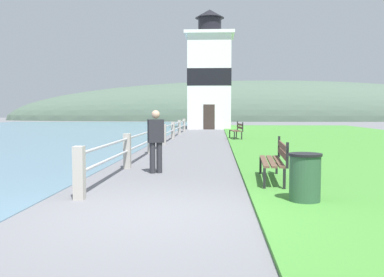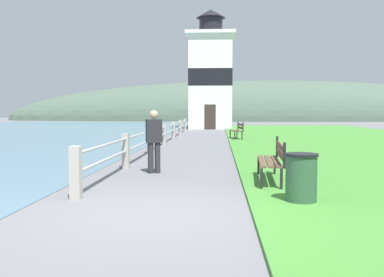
% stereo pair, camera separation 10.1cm
% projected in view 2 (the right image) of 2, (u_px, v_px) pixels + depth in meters
% --- Properties ---
extents(ground_plane, '(160.00, 160.00, 0.00)m').
position_uv_depth(ground_plane, '(148.00, 215.00, 6.29)').
color(ground_plane, slate).
extents(grass_verge, '(12.00, 43.61, 0.06)m').
position_uv_depth(grass_verge, '(356.00, 142.00, 20.29)').
color(grass_verge, '#428433').
rests_on(grass_verge, ground_plane).
extents(seawall_railing, '(0.18, 23.89, 0.93)m').
position_uv_depth(seawall_railing, '(164.00, 133.00, 19.15)').
color(seawall_railing, '#A8A399').
rests_on(seawall_railing, ground_plane).
extents(park_bench_near, '(0.60, 2.00, 0.94)m').
position_uv_depth(park_bench_near, '(273.00, 158.00, 8.95)').
color(park_bench_near, brown).
rests_on(park_bench_near, ground_plane).
extents(park_bench_midway, '(0.66, 1.69, 0.94)m').
position_uv_depth(park_bench_midway, '(238.00, 129.00, 22.30)').
color(park_bench_midway, brown).
rests_on(park_bench_midway, ground_plane).
extents(lighthouse, '(4.03, 4.03, 9.86)m').
position_uv_depth(lighthouse, '(211.00, 76.00, 35.68)').
color(lighthouse, white).
rests_on(lighthouse, ground_plane).
extents(person_strolling, '(0.42, 0.32, 1.54)m').
position_uv_depth(person_strolling, '(154.00, 139.00, 10.41)').
color(person_strolling, '#28282D').
rests_on(person_strolling, ground_plane).
extents(trash_bin, '(0.54, 0.54, 0.84)m').
position_uv_depth(trash_bin, '(301.00, 179.00, 6.94)').
color(trash_bin, '#2D5138').
rests_on(trash_bin, ground_plane).
extents(distant_hillside, '(80.00, 16.00, 12.00)m').
position_uv_depth(distant_hillside, '(265.00, 120.00, 64.62)').
color(distant_hillside, '#475B4C').
rests_on(distant_hillside, ground_plane).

